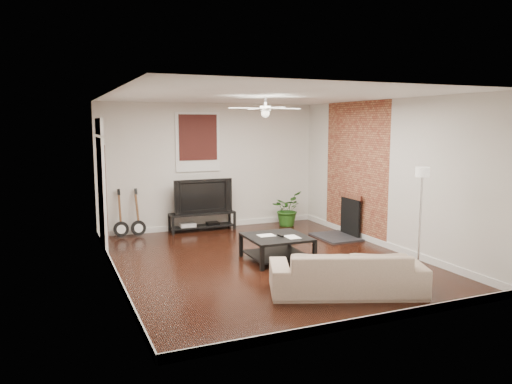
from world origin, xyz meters
The scene contains 14 objects.
room centered at (0.00, 0.00, 1.40)m, with size 5.01×6.01×2.81m.
brick_accent centered at (2.49, 1.00, 1.40)m, with size 0.02×2.20×2.80m, color brown.
fireplace centered at (2.20, 1.00, 0.46)m, with size 0.80×1.10×0.92m, color black.
window_back centered at (-0.30, 2.97, 1.95)m, with size 1.00×0.06×1.30m, color black.
door_left centered at (-2.46, 1.90, 1.25)m, with size 0.08×1.00×2.50m, color white.
tv_stand centered at (-0.28, 2.78, 0.20)m, with size 1.45×0.39×0.41m, color black.
tv centered at (-0.28, 2.80, 0.78)m, with size 1.30×0.17×0.75m, color black.
coffee_table centered at (0.20, -0.04, 0.21)m, with size 1.02×1.02×0.43m, color black.
sofa centered at (0.38, -1.94, 0.31)m, with size 2.11×0.82×0.62m, color tan.
floor_lamp centered at (1.73, -1.84, 0.86)m, with size 0.28×0.28×1.72m, color silver, non-canonical shape.
potted_plant centered at (1.67, 2.53, 0.39)m, with size 0.71×0.61×0.79m, color #245819.
guitar_left centered at (-2.04, 2.75, 0.51)m, with size 0.31×0.22×1.02m, color black, non-canonical shape.
guitar_right centered at (-1.69, 2.72, 0.51)m, with size 0.31×0.22×1.02m, color black, non-canonical shape.
ceiling_fan centered at (0.00, 0.00, 2.60)m, with size 1.24×1.24×0.32m, color white, non-canonical shape.
Camera 1 is at (-3.37, -7.55, 2.35)m, focal length 34.58 mm.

